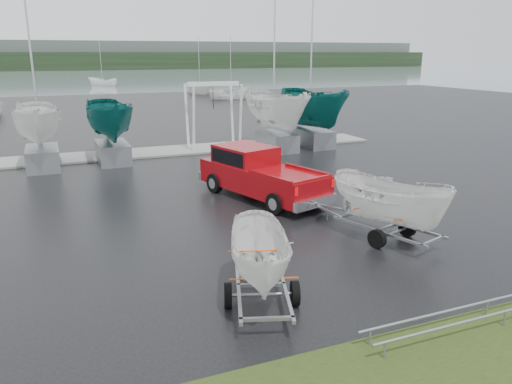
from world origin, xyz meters
The scene contains 17 objects.
ground_plane centered at (0.00, 0.00, 0.00)m, with size 120.00×120.00×0.00m, color black.
lake centered at (0.00, 100.00, -0.01)m, with size 300.00×300.00×0.00m, color slate.
dock centered at (0.00, 13.00, 0.05)m, with size 30.00×3.00×0.12m, color gray.
treeline centered at (0.00, 170.00, 3.00)m, with size 300.00×8.00×6.00m, color black.
far_hill centered at (0.00, 178.00, 5.00)m, with size 300.00×6.00×10.00m, color #4C5651.
pickup_truck centered at (2.87, 1.88, 1.07)m, with size 3.81×6.53×2.06m.
trailer_hitched centered at (4.81, -4.43, 2.63)m, with size 2.18×3.79×4.85m.
trailer_parked centered at (-0.56, -6.68, 2.32)m, with size 2.26×3.79×4.24m.
boat_hoist centered at (4.56, 13.00, 2.67)m, with size 3.30×2.18×4.12m.
keelboat_0 centered at (-5.42, 11.00, 3.67)m, with size 2.32×3.20×10.48m.
keelboat_1 centered at (-1.85, 11.20, 3.70)m, with size 2.34×3.20×7.31m.
keelboat_2 centered at (7.99, 11.00, 4.13)m, with size 2.59×3.20×10.77m.
keelboat_3 centered at (10.67, 11.30, 4.20)m, with size 2.64×3.20×10.82m.
mast_rack_2 centered at (4.00, -9.50, 0.35)m, with size 7.00×0.56×0.06m.
moored_boat_2 centered at (17.30, 45.55, 0.01)m, with size 2.38×2.32×11.02m.
moored_boat_3 centered at (16.11, 56.00, 0.00)m, with size 2.85×2.92×11.71m.
moored_boat_5 centered at (4.59, 79.43, 0.01)m, with size 3.45×3.46×11.21m.
Camera 1 is at (-4.85, -16.77, 5.85)m, focal length 35.00 mm.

